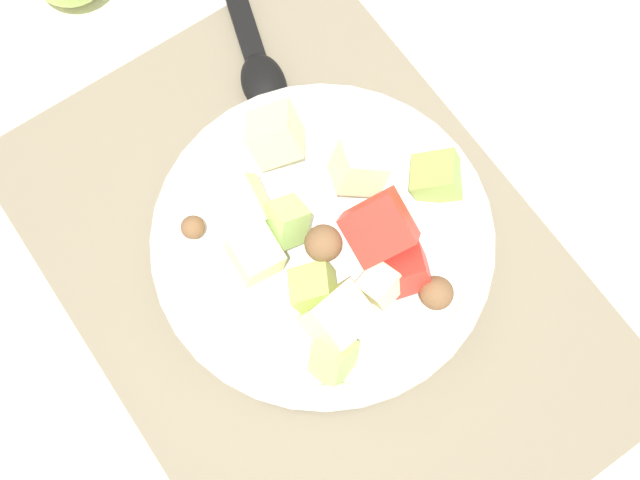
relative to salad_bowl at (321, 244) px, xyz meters
The scene contains 4 objects.
ground_plane 0.05m from the salad_bowl, 74.47° to the right, with size 2.40×2.40×0.00m, color silver.
placemat 0.05m from the salad_bowl, 74.47° to the right, with size 0.47×0.34×0.01m, color #756B56.
salad_bowl is the anchor object (origin of this frame).
serving_spoon 0.21m from the salad_bowl, 162.32° to the left, with size 0.23×0.10×0.01m.
Camera 1 is at (0.16, -0.11, 0.64)m, focal length 49.11 mm.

